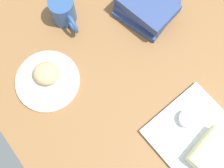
% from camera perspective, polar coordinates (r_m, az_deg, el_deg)
% --- Properties ---
extents(dining_table, '(1.10, 0.90, 0.04)m').
position_cam_1_polar(dining_table, '(1.03, 3.23, 3.09)').
color(dining_table, olive).
rests_on(dining_table, ground).
extents(round_plate, '(0.21, 0.21, 0.01)m').
position_cam_1_polar(round_plate, '(1.00, -11.85, 0.53)').
color(round_plate, silver).
rests_on(round_plate, dining_table).
extents(scone_pastry, '(0.11, 0.11, 0.05)m').
position_cam_1_polar(scone_pastry, '(0.98, -12.14, 1.91)').
color(scone_pastry, tan).
rests_on(scone_pastry, round_plate).
extents(square_plate, '(0.25, 0.25, 0.02)m').
position_cam_1_polar(square_plate, '(0.98, 15.19, -9.32)').
color(square_plate, white).
rests_on(square_plate, dining_table).
extents(sauce_cup, '(0.06, 0.06, 0.03)m').
position_cam_1_polar(sauce_cup, '(0.96, 13.88, -6.32)').
color(sauce_cup, silver).
rests_on(sauce_cup, square_plate).
extents(breakfast_wrap, '(0.08, 0.14, 0.06)m').
position_cam_1_polar(breakfast_wrap, '(0.94, 17.11, -11.30)').
color(breakfast_wrap, beige).
rests_on(breakfast_wrap, square_plate).
extents(book_stack, '(0.22, 0.20, 0.09)m').
position_cam_1_polar(book_stack, '(1.06, 6.42, 13.98)').
color(book_stack, '#33477F').
rests_on(book_stack, dining_table).
extents(coffee_mug, '(0.14, 0.08, 0.10)m').
position_cam_1_polar(coffee_mug, '(1.05, -9.03, 13.21)').
color(coffee_mug, '#2D518C').
rests_on(coffee_mug, dining_table).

